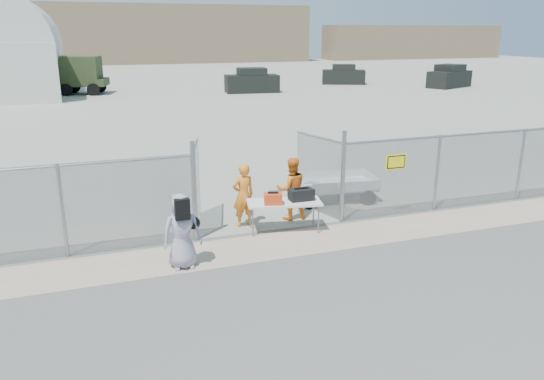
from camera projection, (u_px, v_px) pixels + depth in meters
name	position (u px, v px, depth m)	size (l,w,h in m)	color
ground	(301.00, 260.00, 12.02)	(160.00, 160.00, 0.00)	#484848
tarmac_inside	(131.00, 86.00, 49.93)	(160.00, 80.00, 0.01)	gray
dirt_strip	(286.00, 244.00, 12.92)	(44.00, 1.60, 0.01)	tan
distant_hills	(140.00, 34.00, 82.73)	(140.00, 6.00, 9.00)	#7F684F
chain_link_fence	(272.00, 190.00, 13.50)	(40.00, 0.20, 2.20)	gray
quonset_hangar	(5.00, 43.00, 43.78)	(9.00, 18.00, 8.00)	silver
folding_table	(284.00, 216.00, 13.68)	(1.89, 0.79, 0.80)	silver
orange_bag	(273.00, 199.00, 13.31)	(0.45, 0.30, 0.28)	#E44519
black_duffel	(301.00, 194.00, 13.63)	(0.62, 0.36, 0.30)	black
security_worker_left	(243.00, 195.00, 13.90)	(0.62, 0.41, 1.70)	orange
security_worker_right	(291.00, 189.00, 14.42)	(0.85, 0.66, 1.74)	orange
visitor	(182.00, 231.00, 11.43)	(0.83, 0.54, 1.69)	#9491A2
utility_trailer	(332.00, 187.00, 16.20)	(3.30, 1.70, 0.80)	silver
military_truck	(66.00, 76.00, 43.02)	(6.35, 2.35, 3.03)	#2D3B1E
parked_vehicle_near	(252.00, 81.00, 44.40)	(4.39, 1.99, 1.99)	black
parked_vehicle_mid	(343.00, 75.00, 51.50)	(4.07, 1.84, 1.84)	black
parked_vehicle_far	(449.00, 76.00, 48.36)	(4.48, 2.03, 2.03)	black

